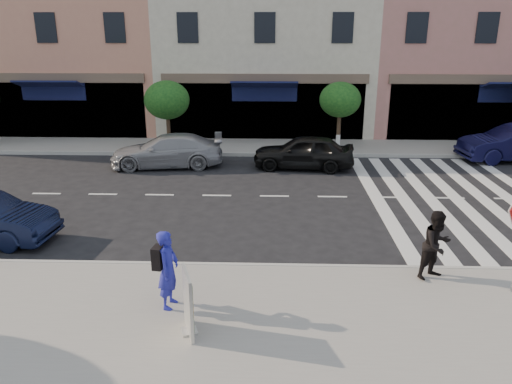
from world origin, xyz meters
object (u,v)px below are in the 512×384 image
Objects in this scene: photographer at (168,269)px; poster_board at (188,304)px; walker at (437,245)px; car_far_left at (167,151)px; car_far_mid at (304,152)px.

photographer is 1.33× the size of poster_board.
walker reaches higher than car_far_left.
car_far_left is at bearing -85.79° from car_far_mid.
photographer is at bearing -11.64° from car_far_mid.
walker is 9.90m from car_far_mid.
car_far_left is at bearing 98.95° from walker.
car_far_left is at bearing 20.08° from photographer.
poster_board is (-5.21, -2.32, -0.20)m from walker.
car_far_mid is (5.65, -0.10, 0.03)m from car_far_left.
poster_board is 0.30× the size of car_far_mid.
poster_board is at bearing 173.25° from walker.
car_far_mid is at bearing 58.57° from poster_board.
walker reaches higher than car_far_mid.
walker is 5.71m from poster_board.
poster_board reaches higher than car_far_left.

